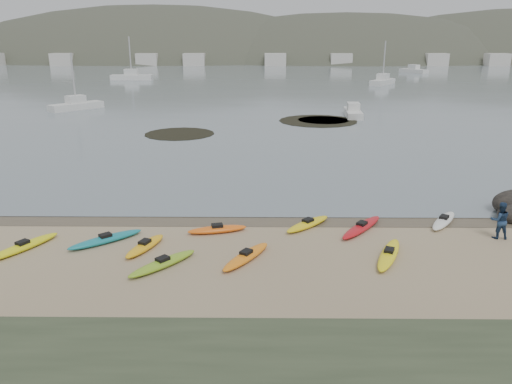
{
  "coord_description": "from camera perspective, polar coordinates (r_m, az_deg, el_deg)",
  "views": [
    {
      "loc": [
        0.27,
        -25.91,
        9.65
      ],
      "look_at": [
        0.0,
        0.0,
        1.5
      ],
      "focal_mm": 35.0,
      "sensor_mm": 36.0,
      "label": 1
    }
  ],
  "objects": [
    {
      "name": "kelp_mats",
      "position": [
        57.07,
        3.05,
        7.73
      ],
      "size": [
        23.19,
        16.36,
        0.04
      ],
      "color": "black",
      "rests_on": "water"
    },
    {
      "name": "ground",
      "position": [
        27.65,
        0.0,
        -2.97
      ],
      "size": [
        600.0,
        600.0,
        0.0
      ],
      "primitive_type": "plane",
      "color": "tan",
      "rests_on": "ground"
    },
    {
      "name": "far_town",
      "position": [
        171.17,
        2.6,
        14.88
      ],
      "size": [
        199.0,
        5.0,
        4.0
      ],
      "color": "beige",
      "rests_on": "ground"
    },
    {
      "name": "kayaks",
      "position": [
        24.29,
        -1.4,
        -5.52
      ],
      "size": [
        23.48,
        8.53,
        0.34
      ],
      "color": "yellow",
      "rests_on": "ground"
    },
    {
      "name": "far_hills",
      "position": [
        224.79,
        10.8,
        10.63
      ],
      "size": [
        550.0,
        135.0,
        80.0
      ],
      "color": "#384235",
      "rests_on": "ground"
    },
    {
      "name": "person_east",
      "position": [
        27.41,
        26.1,
        -2.92
      ],
      "size": [
        0.97,
        0.78,
        1.88
      ],
      "primitive_type": "imported",
      "rotation": [
        0.0,
        0.0,
        3.06
      ],
      "color": "navy",
      "rests_on": "ground"
    },
    {
      "name": "wet_sand",
      "position": [
        27.37,
        -0.01,
        -3.18
      ],
      "size": [
        60.0,
        60.0,
        0.0
      ],
      "primitive_type": "plane",
      "color": "brown",
      "rests_on": "ground"
    },
    {
      "name": "moored_boats",
      "position": [
        105.55,
        2.46,
        12.52
      ],
      "size": [
        78.19,
        83.45,
        1.29
      ],
      "color": "silver",
      "rests_on": "ground"
    },
    {
      "name": "water",
      "position": [
        326.05,
        0.57,
        15.77
      ],
      "size": [
        1200.0,
        1200.0,
        0.0
      ],
      "primitive_type": "plane",
      "color": "slate",
      "rests_on": "ground"
    }
  ]
}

